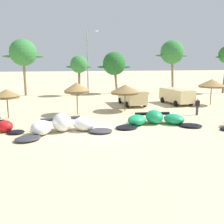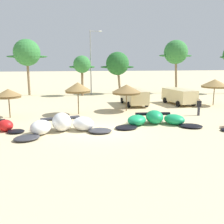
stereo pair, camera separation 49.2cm
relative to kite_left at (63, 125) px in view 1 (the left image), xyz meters
name	(u,v)px [view 1 (the left image)]	position (x,y,z in m)	size (l,w,h in m)	color
ground_plane	(105,131)	(3.04, -0.24, -0.52)	(260.00, 260.00, 0.00)	beige
kite_left	(63,125)	(0.00, 0.00, 0.00)	(7.00, 3.81, 1.36)	#333338
kite_left_of_center	(155,119)	(7.42, 0.87, -0.10)	(7.23, 3.67, 1.11)	black
beach_umbrella_near_van	(7,94)	(-4.81, 5.79, 1.73)	(2.31, 2.31, 2.66)	brown
beach_umbrella_middle	(77,87)	(1.47, 6.18, 2.11)	(2.52, 2.52, 3.13)	brown
beach_umbrella_near_palms	(125,89)	(6.46, 6.93, 1.76)	(3.02, 3.02, 2.77)	brown
beach_umbrella_outermost	(212,83)	(17.45, 8.51, 2.06)	(3.12, 3.12, 3.07)	brown
parked_van	(176,95)	(13.71, 9.99, 0.57)	(2.79, 4.92, 1.84)	beige
parked_car_second	(132,96)	(8.22, 10.49, 0.57)	(2.41, 5.15, 1.84)	beige
person_near_kites	(197,107)	(12.73, 3.50, 0.30)	(0.36, 0.24, 1.62)	#383842
palm_left	(23,53)	(-5.27, 22.15, 5.88)	(5.97, 3.98, 8.45)	#7F6647
palm_left_of_gap	(79,65)	(2.82, 20.18, 4.11)	(3.90, 2.60, 6.02)	brown
palm_center_left	(114,64)	(8.55, 21.61, 4.26)	(5.53, 3.68, 6.67)	#7F6647
palm_center_right	(172,52)	(18.06, 20.84, 6.06)	(5.75, 3.83, 8.57)	#7F6647
lamppost_west_center	(88,59)	(4.41, 21.48, 4.96)	(1.90, 0.24, 9.85)	gray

